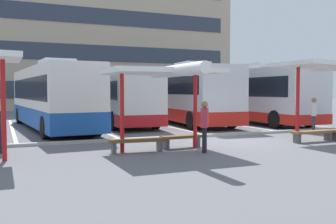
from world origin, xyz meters
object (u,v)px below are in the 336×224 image
at_px(coach_bus_0, 51,98).
at_px(coach_bus_1, 117,98).
at_px(bench_1, 137,142).
at_px(waiting_passenger_1, 205,123).
at_px(waiting_shelter_1, 163,73).
at_px(bench_2, 182,139).
at_px(coach_bus_3, 245,95).
at_px(waiting_passenger_0, 314,113).
at_px(waiting_shelter_2, 335,68).
at_px(bench_3, 313,133).
at_px(coach_bus_2, 183,95).

height_order(coach_bus_0, coach_bus_1, coach_bus_0).
bearing_deg(bench_1, waiting_passenger_1, -26.20).
bearing_deg(waiting_shelter_1, bench_2, 25.81).
bearing_deg(coach_bus_3, waiting_passenger_1, -130.28).
bearing_deg(bench_1, waiting_passenger_0, 11.85).
bearing_deg(waiting_shelter_1, bench_1, 171.97).
bearing_deg(waiting_shelter_2, bench_1, 176.46).
distance_m(coach_bus_1, waiting_shelter_1, 11.48).
relative_size(waiting_shelter_1, waiting_passenger_0, 2.74).
bearing_deg(bench_3, coach_bus_0, 133.17).
bearing_deg(waiting_passenger_1, coach_bus_1, 87.68).
xyz_separation_m(coach_bus_0, waiting_shelter_1, (2.57, -9.48, 0.99)).
height_order(waiting_shelter_2, waiting_passenger_1, waiting_shelter_2).
distance_m(coach_bus_0, coach_bus_3, 12.49).
xyz_separation_m(coach_bus_0, waiting_shelter_2, (9.96, -9.86, 1.33)).
relative_size(bench_2, waiting_shelter_2, 0.34).
height_order(coach_bus_3, waiting_shelter_1, coach_bus_3).
distance_m(waiting_shelter_2, waiting_passenger_0, 3.51).
xyz_separation_m(coach_bus_1, waiting_passenger_1, (-0.49, -12.19, -0.63)).
height_order(waiting_shelter_1, bench_1, waiting_shelter_1).
bearing_deg(coach_bus_0, coach_bus_3, 0.11).
bearing_deg(bench_3, waiting_shelter_1, 178.45).
distance_m(bench_3, waiting_passenger_1, 5.45).
bearing_deg(waiting_passenger_0, waiting_passenger_1, -158.42).
height_order(coach_bus_1, waiting_passenger_0, coach_bus_1).
xyz_separation_m(coach_bus_0, bench_2, (3.47, -9.04, -1.33)).
bearing_deg(bench_1, coach_bus_0, 100.13).
height_order(coach_bus_3, waiting_shelter_2, coach_bus_3).
xyz_separation_m(coach_bus_2, waiting_shelter_2, (1.72, -10.61, 1.23)).
xyz_separation_m(coach_bus_0, coach_bus_3, (12.49, 0.03, 0.13)).
bearing_deg(waiting_passenger_1, waiting_shelter_1, 142.29).
distance_m(coach_bus_0, bench_1, 9.59).
relative_size(coach_bus_3, bench_1, 6.58).
distance_m(coach_bus_3, bench_1, 14.39).
xyz_separation_m(coach_bus_1, coach_bus_2, (4.05, -1.09, 0.15)).
bearing_deg(waiting_shelter_1, waiting_shelter_2, -2.98).
bearing_deg(coach_bus_2, waiting_passenger_1, -112.27).
relative_size(coach_bus_3, bench_3, 6.40).
bearing_deg(waiting_shelter_1, coach_bus_1, 81.87).
relative_size(coach_bus_2, waiting_shelter_2, 2.55).
relative_size(coach_bus_2, bench_2, 7.42).
relative_size(bench_1, bench_3, 0.97).
bearing_deg(waiting_shelter_1, coach_bus_0, 105.18).
bearing_deg(waiting_passenger_0, waiting_shelter_2, -118.72).
bearing_deg(coach_bus_0, bench_1, -79.87).
distance_m(coach_bus_2, waiting_shelter_1, 11.73).
bearing_deg(waiting_passenger_1, coach_bus_3, 49.72).
distance_m(coach_bus_1, waiting_shelter_2, 13.12).
relative_size(coach_bus_2, bench_3, 6.02).
bearing_deg(waiting_shelter_1, coach_bus_3, 43.79).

